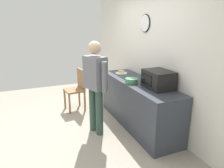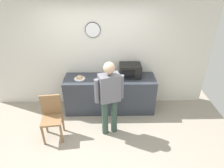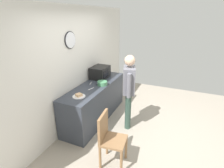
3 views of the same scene
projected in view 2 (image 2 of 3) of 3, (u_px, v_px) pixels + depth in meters
name	position (u px, v px, depth m)	size (l,w,h in m)	color
ground_plane	(97.00, 145.00, 3.97)	(6.00, 6.00, 0.00)	#9E9384
back_wall	(98.00, 55.00, 4.70)	(5.40, 0.13, 2.60)	silver
kitchen_counter	(110.00, 94.00, 4.81)	(2.14, 0.62, 0.88)	#333842
microwave	(130.00, 70.00, 4.61)	(0.50, 0.39, 0.30)	black
sandwich_plate	(80.00, 78.00, 4.55)	(0.26, 0.26, 0.07)	white
salad_bowl	(112.00, 80.00, 4.42)	(0.23, 0.23, 0.09)	#4C8E60
fork_utensil	(99.00, 79.00, 4.54)	(0.17, 0.02, 0.01)	silver
spoon_utensil	(111.00, 75.00, 4.70)	(0.17, 0.02, 0.01)	silver
person_standing	(109.00, 95.00, 3.82)	(0.57, 0.35, 1.65)	#30483D
wooden_chair	(52.00, 115.00, 3.97)	(0.44, 0.44, 0.94)	olive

